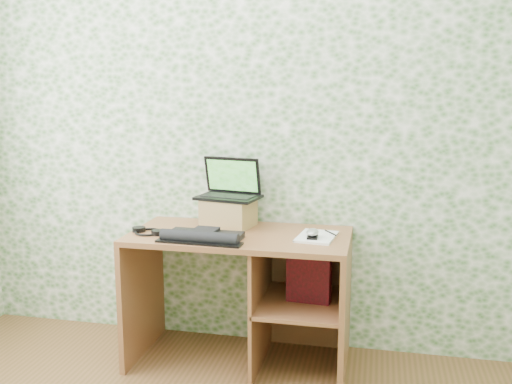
% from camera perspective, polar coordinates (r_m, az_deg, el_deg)
% --- Properties ---
extents(wall_back, '(3.50, 0.00, 3.50)m').
position_cam_1_polar(wall_back, '(3.34, -0.44, 6.34)').
color(wall_back, white).
rests_on(wall_back, ground).
extents(desk, '(1.20, 0.60, 0.75)m').
position_cam_1_polar(desk, '(3.22, -0.15, -8.76)').
color(desk, brown).
rests_on(desk, floor).
extents(riser, '(0.31, 0.27, 0.16)m').
position_cam_1_polar(riser, '(3.27, -2.76, -2.07)').
color(riser, '#9B7845').
rests_on(riser, desk).
extents(laptop, '(0.38, 0.30, 0.23)m').
position_cam_1_polar(laptop, '(3.28, -2.62, 0.37)').
color(laptop, black).
rests_on(laptop, riser).
extents(keyboard, '(0.46, 0.25, 0.06)m').
position_cam_1_polar(keyboard, '(3.00, -5.36, -4.42)').
color(keyboard, black).
rests_on(keyboard, desk).
extents(headphones, '(0.20, 0.19, 0.03)m').
position_cam_1_polar(headphones, '(3.19, -10.72, -3.90)').
color(headphones, black).
rests_on(headphones, desk).
extents(notepad, '(0.22, 0.29, 0.01)m').
position_cam_1_polar(notepad, '(3.06, 6.08, -4.46)').
color(notepad, white).
rests_on(notepad, desk).
extents(mouse, '(0.07, 0.11, 0.04)m').
position_cam_1_polar(mouse, '(3.01, 5.67, -4.23)').
color(mouse, '#B1B1B3').
rests_on(mouse, notepad).
extents(pen, '(0.07, 0.10, 0.01)m').
position_cam_1_polar(pen, '(3.11, 7.45, -4.06)').
color(pen, black).
rests_on(pen, notepad).
extents(red_box, '(0.24, 0.10, 0.28)m').
position_cam_1_polar(red_box, '(3.12, 5.32, -8.42)').
color(red_box, maroon).
rests_on(red_box, desk).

